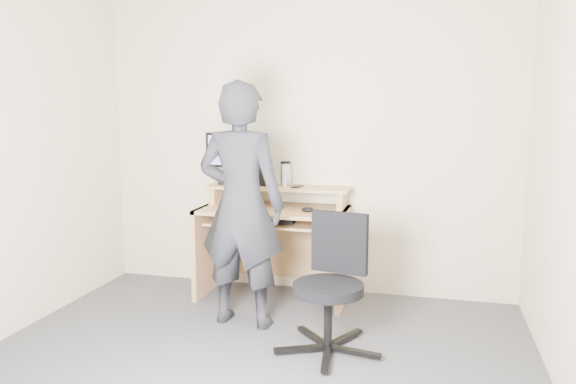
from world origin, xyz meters
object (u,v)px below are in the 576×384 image
at_px(desk, 276,230).
at_px(monitor, 231,154).
at_px(office_chair, 332,279).
at_px(person, 241,205).

relative_size(desk, monitor, 2.60).
distance_m(monitor, office_chair, 1.63).
relative_size(monitor, office_chair, 0.54).
height_order(monitor, office_chair, monitor).
bearing_deg(person, desk, -91.60).
bearing_deg(monitor, office_chair, -38.56).
xyz_separation_m(office_chair, person, (-0.71, 0.27, 0.40)).
distance_m(desk, office_chair, 1.14).
distance_m(desk, person, 0.75).
bearing_deg(desk, person, -95.59).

